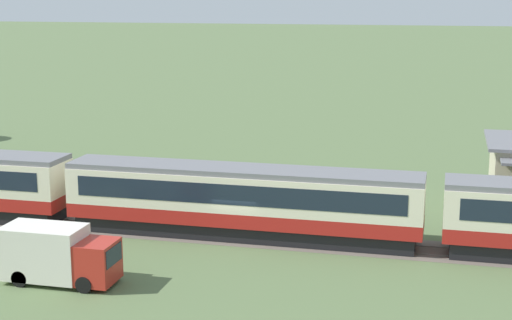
# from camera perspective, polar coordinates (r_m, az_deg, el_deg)

# --- Properties ---
(ground_plane) EXTENTS (600.00, 600.00, 0.00)m
(ground_plane) POSITION_cam_1_polar(r_m,az_deg,el_deg) (44.01, -1.30, -5.83)
(ground_plane) COLOR #566B42
(passenger_train) EXTENTS (62.45, 3.03, 4.02)m
(passenger_train) POSITION_cam_1_polar(r_m,az_deg,el_deg) (43.88, -0.71, -2.85)
(passenger_train) COLOR #AD1E19
(passenger_train) RESTS_ON ground_plane
(railway_track) EXTENTS (100.23, 3.60, 0.04)m
(railway_track) POSITION_cam_1_polar(r_m,az_deg,el_deg) (45.47, -5.03, -5.27)
(railway_track) COLOR #665B51
(railway_track) RESTS_ON ground_plane
(delivery_truck_red) EXTENTS (5.50, 2.15, 2.73)m
(delivery_truck_red) POSITION_cam_1_polar(r_m,az_deg,el_deg) (38.52, -14.24, -6.69)
(delivery_truck_red) COLOR #B2281E
(delivery_truck_red) RESTS_ON ground_plane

